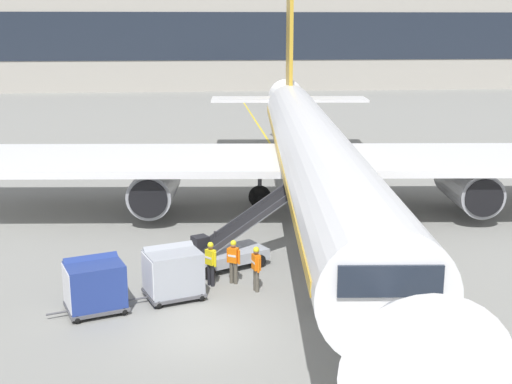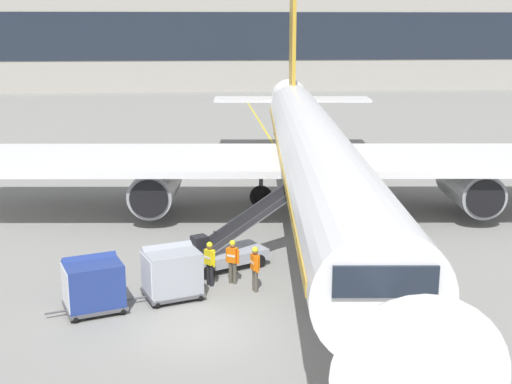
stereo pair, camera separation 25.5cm
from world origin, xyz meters
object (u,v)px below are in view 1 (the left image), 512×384
object	(u,v)px
baggage_cart_second	(95,284)
ground_crew_marshaller	(233,259)
ground_crew_by_carts	(256,266)
safety_cone_engine_keepout	(215,241)
parked_airplane	(311,150)
belt_loader	(230,246)
ground_crew_by_loader	(211,261)
baggage_cart_lead	(173,272)

from	to	relation	value
baggage_cart_second	ground_crew_marshaller	xyz separation A→B (m)	(4.93, 2.19, -0.00)
ground_crew_by_carts	safety_cone_engine_keepout	world-z (taller)	ground_crew_by_carts
ground_crew_by_carts	ground_crew_marshaller	size ratio (longest dim) A/B	1.00
parked_airplane	ground_crew_by_carts	xyz separation A→B (m)	(-3.84, -10.65, -2.35)
parked_airplane	belt_loader	xyz separation A→B (m)	(-4.68, -7.90, -2.46)
parked_airplane	safety_cone_engine_keepout	world-z (taller)	parked_airplane
belt_loader	ground_crew_by_loader	bearing A→B (deg)	-112.24
ground_crew_by_loader	safety_cone_engine_keepout	distance (m)	4.42
baggage_cart_lead	baggage_cart_second	bearing A→B (deg)	-159.47
belt_loader	safety_cone_engine_keepout	world-z (taller)	belt_loader
ground_crew_marshaller	baggage_cart_lead	bearing A→B (deg)	-152.27
ground_crew_by_loader	baggage_cart_lead	bearing A→B (deg)	-143.12
belt_loader	ground_crew_marshaller	distance (m)	1.90
ground_crew_by_loader	ground_crew_marshaller	world-z (taller)	same
ground_crew_by_loader	ground_crew_marshaller	size ratio (longest dim) A/B	1.00
baggage_cart_lead	ground_crew_marshaller	bearing A→B (deg)	27.73
ground_crew_by_loader	ground_crew_by_carts	world-z (taller)	same
parked_airplane	safety_cone_engine_keepout	bearing A→B (deg)	-133.17
ground_crew_by_carts	safety_cone_engine_keepout	size ratio (longest dim) A/B	2.24
ground_crew_by_carts	belt_loader	bearing A→B (deg)	106.87
parked_airplane	baggage_cart_second	distance (m)	15.52
parked_airplane	ground_crew_marshaller	world-z (taller)	parked_airplane
ground_crew_by_carts	ground_crew_marshaller	world-z (taller)	same
belt_loader	ground_crew_by_carts	world-z (taller)	belt_loader
parked_airplane	belt_loader	bearing A→B (deg)	-120.64
belt_loader	baggage_cart_lead	distance (m)	3.82
baggage_cart_second	safety_cone_engine_keepout	size ratio (longest dim) A/B	3.62
belt_loader	baggage_cart_second	bearing A→B (deg)	-140.10
ground_crew_marshaller	ground_crew_by_loader	bearing A→B (deg)	-170.64
belt_loader	parked_airplane	bearing A→B (deg)	59.36
parked_airplane	ground_crew_marshaller	xyz separation A→B (m)	(-4.64, -9.80, -2.35)
belt_loader	baggage_cart_second	world-z (taller)	belt_loader
belt_loader	baggage_cart_lead	bearing A→B (deg)	-125.88
ground_crew_by_loader	parked_airplane	bearing A→B (deg)	60.99
parked_airplane	ground_crew_by_carts	bearing A→B (deg)	-109.83
belt_loader	ground_crew_by_carts	bearing A→B (deg)	-73.13
parked_airplane	ground_crew_by_loader	size ratio (longest dim) A/B	27.07
baggage_cart_second	ground_crew_by_loader	size ratio (longest dim) A/B	1.62
baggage_cart_lead	baggage_cart_second	xyz separation A→B (m)	(-2.65, -0.99, 0.00)
baggage_cart_lead	ground_crew_by_carts	size ratio (longest dim) A/B	1.62
ground_crew_marshaller	belt_loader	bearing A→B (deg)	91.15
parked_airplane	baggage_cart_lead	world-z (taller)	parked_airplane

